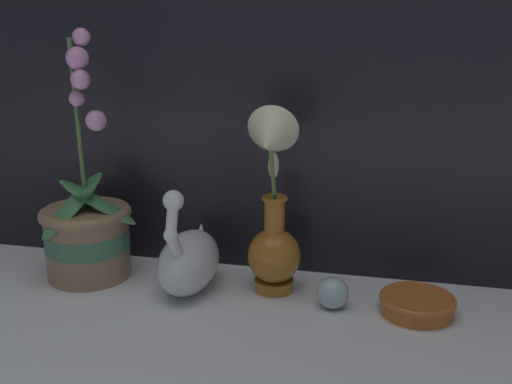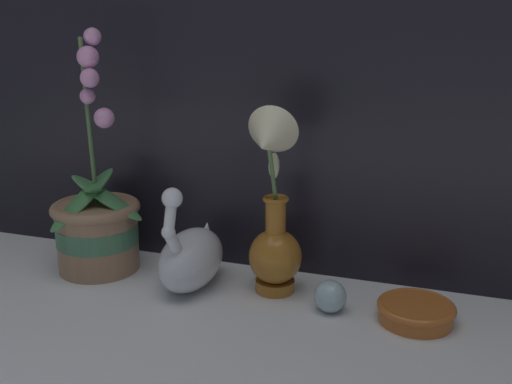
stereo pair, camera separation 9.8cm
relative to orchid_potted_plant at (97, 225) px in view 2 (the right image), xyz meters
name	(u,v)px [view 2 (the right image)]	position (x,y,z in m)	size (l,w,h in m)	color
ground_plane	(212,322)	(0.28, -0.13, -0.09)	(2.80, 2.80, 0.00)	white
orchid_potted_plant	(97,225)	(0.00, 0.00, 0.00)	(0.19, 0.20, 0.44)	#9E7556
swan_figurine	(191,256)	(0.20, -0.02, -0.03)	(0.10, 0.19, 0.20)	white
blue_vase	(273,221)	(0.34, 0.00, 0.04)	(0.09, 0.14, 0.33)	#B26B23
glass_sphere	(330,296)	(0.45, -0.03, -0.06)	(0.05, 0.05, 0.05)	silver
amber_dish	(416,311)	(0.58, -0.02, -0.07)	(0.12, 0.12, 0.03)	#C66628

